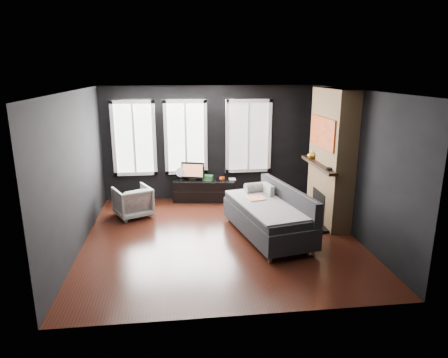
{
  "coord_description": "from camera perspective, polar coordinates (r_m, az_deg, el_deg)",
  "views": [
    {
      "loc": [
        -0.76,
        -6.91,
        3.03
      ],
      "look_at": [
        0.1,
        0.3,
        1.05
      ],
      "focal_mm": 32.0,
      "sensor_mm": 36.0,
      "label": 1
    }
  ],
  "objects": [
    {
      "name": "windows",
      "position": [
        9.39,
        -5.0,
        11.24
      ],
      "size": [
        4.0,
        0.16,
        1.76
      ],
      "primitive_type": null,
      "color": "white",
      "rests_on": "wall_back"
    },
    {
      "name": "armchair",
      "position": [
        8.71,
        -12.9,
        -2.98
      ],
      "size": [
        0.91,
        0.89,
        0.72
      ],
      "primitive_type": "imported",
      "rotation": [
        0.0,
        0.0,
        -2.7
      ],
      "color": "white",
      "rests_on": "floor"
    },
    {
      "name": "wall_right",
      "position": [
        7.82,
        18.03,
        2.1
      ],
      "size": [
        0.02,
        5.0,
        2.7
      ],
      "primitive_type": "cube",
      "color": "black",
      "rests_on": "ground"
    },
    {
      "name": "media_console",
      "position": [
        9.58,
        -2.85,
        -1.63
      ],
      "size": [
        1.5,
        0.63,
        0.5
      ],
      "primitive_type": null,
      "rotation": [
        0.0,
        0.0,
        -0.13
      ],
      "color": "black",
      "rests_on": "floor"
    },
    {
      "name": "stripe_pillow",
      "position": [
        7.95,
        6.36,
        -2.04
      ],
      "size": [
        0.16,
        0.39,
        0.38
      ],
      "primitive_type": "cube",
      "rotation": [
        0.0,
        0.0,
        0.19
      ],
      "color": "gray",
      "rests_on": "sofa"
    },
    {
      "name": "monitor",
      "position": [
        9.46,
        -4.47,
        1.27
      ],
      "size": [
        0.57,
        0.26,
        0.5
      ],
      "primitive_type": null,
      "rotation": [
        0.0,
        0.0,
        -0.27
      ],
      "color": "black",
      "rests_on": "media_console"
    },
    {
      "name": "desk_fan",
      "position": [
        9.53,
        -6.24,
        0.76
      ],
      "size": [
        0.28,
        0.28,
        0.32
      ],
      "primitive_type": null,
      "rotation": [
        0.0,
        0.0,
        -0.32
      ],
      "color": "#969696",
      "rests_on": "media_console"
    },
    {
      "name": "fireplace",
      "position": [
        8.28,
        15.06,
        3.03
      ],
      "size": [
        0.7,
        1.62,
        2.7
      ],
      "primitive_type": null,
      "color": "#93724C",
      "rests_on": "floor"
    },
    {
      "name": "sofa",
      "position": [
        7.5,
        6.24,
        -4.79
      ],
      "size": [
        1.53,
        2.37,
        0.94
      ],
      "primitive_type": null,
      "rotation": [
        0.0,
        0.0,
        0.21
      ],
      "color": "#252528",
      "rests_on": "floor"
    },
    {
      "name": "mantel_clock",
      "position": [
        7.71,
        14.77,
        1.41
      ],
      "size": [
        0.17,
        0.17,
        0.04
      ],
      "primitive_type": "cylinder",
      "rotation": [
        0.0,
        0.0,
        0.39
      ],
      "color": "black",
      "rests_on": "fireplace"
    },
    {
      "name": "floor",
      "position": [
        7.58,
        -0.49,
        -8.3
      ],
      "size": [
        5.0,
        5.0,
        0.0
      ],
      "primitive_type": "plane",
      "color": "black",
      "rests_on": "ground"
    },
    {
      "name": "mantel_vase",
      "position": [
        8.61,
        12.41,
        3.43
      ],
      "size": [
        0.18,
        0.19,
        0.17
      ],
      "primitive_type": "imported",
      "rotation": [
        0.0,
        0.0,
        0.03
      ],
      "color": "#C48738",
      "rests_on": "fireplace"
    },
    {
      "name": "wall_left",
      "position": [
        7.32,
        -20.37,
        1.01
      ],
      "size": [
        0.02,
        5.0,
        2.7
      ],
      "primitive_type": "cube",
      "color": "black",
      "rests_on": "ground"
    },
    {
      "name": "wall_back",
      "position": [
        9.59,
        -2.17,
        5.16
      ],
      "size": [
        5.0,
        0.02,
        2.7
      ],
      "primitive_type": "cube",
      "color": "black",
      "rests_on": "ground"
    },
    {
      "name": "book",
      "position": [
        9.53,
        0.72,
        0.53
      ],
      "size": [
        0.16,
        0.02,
        0.21
      ],
      "primitive_type": "imported",
      "rotation": [
        0.0,
        0.0,
        -0.03
      ],
      "color": "#AAA487",
      "rests_on": "media_console"
    },
    {
      "name": "ceiling",
      "position": [
        6.96,
        -0.54,
        12.54
      ],
      "size": [
        5.0,
        5.0,
        0.0
      ],
      "primitive_type": "plane",
      "color": "white",
      "rests_on": "ground"
    },
    {
      "name": "storage_box",
      "position": [
        9.48,
        -2.32,
        0.17
      ],
      "size": [
        0.27,
        0.22,
        0.13
      ],
      "primitive_type": "cube",
      "rotation": [
        0.0,
        0.0,
        -0.38
      ],
      "color": "#2F6B36",
      "rests_on": "media_console"
    },
    {
      "name": "mug",
      "position": [
        9.45,
        -0.29,
        0.13
      ],
      "size": [
        0.13,
        0.11,
        0.13
      ],
      "primitive_type": "imported",
      "rotation": [
        0.0,
        0.0,
        -0.09
      ],
      "color": "#D04C19",
      "rests_on": "media_console"
    }
  ]
}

